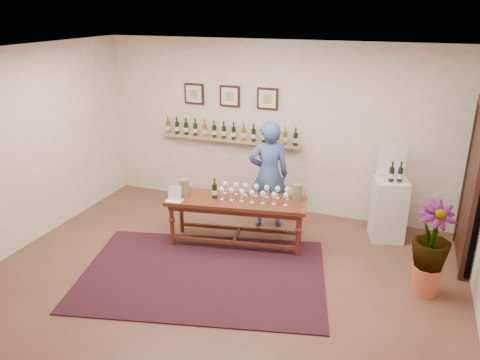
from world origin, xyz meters
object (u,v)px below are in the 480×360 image
(tasting_table, at_px, (237,206))
(display_pedestal, at_px, (388,209))
(person, at_px, (269,175))
(potted_plant, at_px, (430,250))

(tasting_table, distance_m, display_pedestal, 2.25)
(display_pedestal, bearing_deg, person, -173.44)
(tasting_table, xyz_separation_m, display_pedestal, (2.04, 0.94, -0.13))
(tasting_table, relative_size, person, 1.22)
(display_pedestal, bearing_deg, tasting_table, -155.11)
(display_pedestal, distance_m, person, 1.84)
(tasting_table, height_order, person, person)
(display_pedestal, xyz_separation_m, potted_plant, (0.55, -1.34, 0.13))
(potted_plant, bearing_deg, display_pedestal, 112.39)
(potted_plant, distance_m, person, 2.62)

